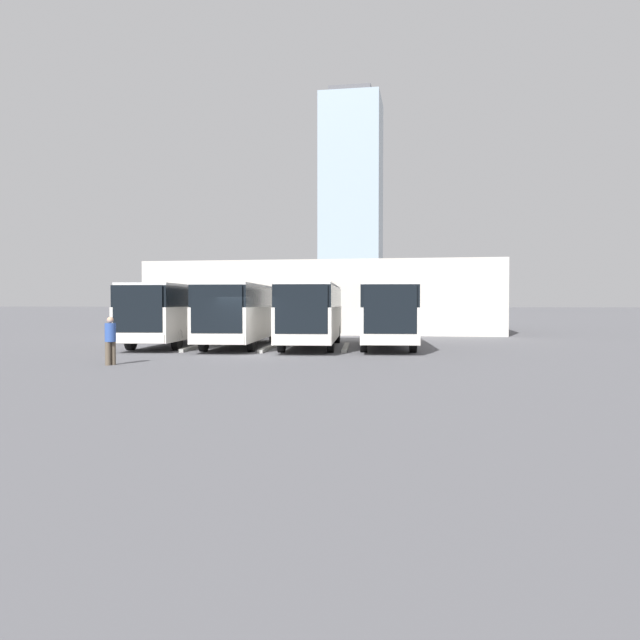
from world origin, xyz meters
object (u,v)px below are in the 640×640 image
(bus_1, at_px, (312,312))
(bus_3, at_px, (175,312))
(bus_0, at_px, (386,312))
(pedestrian, at_px, (110,339))
(bus_2, at_px, (242,312))

(bus_1, height_order, bus_3, same)
(bus_0, height_order, pedestrian, bus_0)
(bus_0, xyz_separation_m, bus_2, (7.34, 0.81, 0.00))
(bus_2, xyz_separation_m, bus_3, (3.67, -0.13, 0.00))
(bus_3, relative_size, pedestrian, 6.40)
(bus_0, distance_m, pedestrian, 14.25)
(bus_3, bearing_deg, pedestrian, 94.43)
(bus_1, bearing_deg, bus_3, -5.83)
(bus_0, bearing_deg, bus_2, 0.63)
(bus_2, bearing_deg, pedestrian, 73.86)
(bus_0, height_order, bus_1, same)
(bus_0, bearing_deg, bus_1, 5.17)
(bus_3, bearing_deg, bus_2, 172.33)
(bus_1, height_order, pedestrian, bus_1)
(bus_1, bearing_deg, pedestrian, 55.78)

